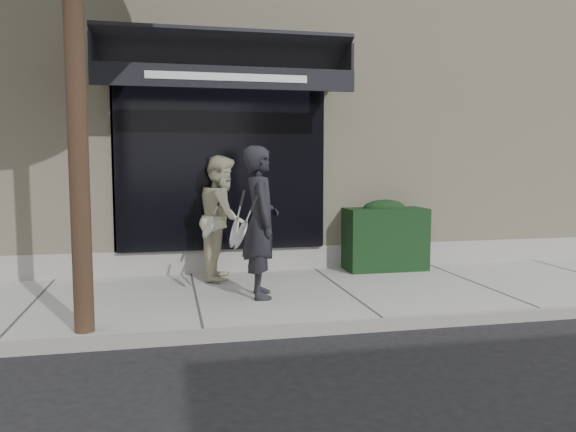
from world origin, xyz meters
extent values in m
plane|color=black|center=(0.00, 0.00, 0.00)|extent=(80.00, 80.00, 0.00)
cube|color=#969591|center=(0.00, 0.00, 0.06)|extent=(20.00, 3.00, 0.12)
cube|color=gray|center=(0.00, -1.55, 0.07)|extent=(20.00, 0.10, 0.14)
cube|color=#C5B896|center=(0.00, 5.00, 2.75)|extent=(14.00, 7.00, 5.50)
cube|color=gray|center=(0.00, 1.70, 0.25)|extent=(14.02, 0.42, 0.50)
cube|color=black|center=(-1.50, 1.55, 1.80)|extent=(3.20, 0.30, 2.60)
cube|color=gray|center=(-3.10, 1.70, 1.80)|extent=(0.08, 0.40, 2.60)
cube|color=gray|center=(0.10, 1.70, 1.80)|extent=(0.08, 0.40, 2.60)
cube|color=gray|center=(-1.50, 1.70, 3.14)|extent=(3.36, 0.40, 0.12)
cube|color=black|center=(-1.50, 1.00, 3.40)|extent=(3.60, 1.03, 0.55)
cube|color=black|center=(-1.50, 0.50, 3.01)|extent=(3.60, 0.05, 0.30)
cube|color=white|center=(-1.50, 0.47, 3.01)|extent=(2.20, 0.01, 0.10)
cube|color=black|center=(-3.28, 1.00, 3.32)|extent=(0.04, 1.00, 0.45)
cube|color=black|center=(0.28, 1.00, 3.32)|extent=(0.04, 1.00, 0.45)
cube|color=black|center=(1.10, 1.25, 0.62)|extent=(1.30, 0.70, 1.00)
ellipsoid|color=black|center=(1.10, 1.25, 1.12)|extent=(0.71, 0.38, 0.27)
cylinder|color=black|center=(-3.20, -1.30, 2.40)|extent=(0.20, 0.20, 4.80)
imported|color=black|center=(-1.17, -0.19, 1.09)|extent=(0.51, 0.74, 1.95)
torus|color=silver|center=(-1.47, -0.46, 0.97)|extent=(0.18, 0.32, 0.29)
cylinder|color=silver|center=(-1.47, -0.46, 0.97)|extent=(0.15, 0.28, 0.25)
cylinder|color=silver|center=(-1.47, -0.46, 0.97)|extent=(0.17, 0.04, 0.09)
cylinder|color=black|center=(-1.47, -0.46, 0.97)|extent=(0.20, 0.05, 0.11)
torus|color=silver|center=(-1.56, -0.59, 1.02)|extent=(0.12, 0.31, 0.30)
cylinder|color=silver|center=(-1.56, -0.59, 1.02)|extent=(0.09, 0.27, 0.26)
cylinder|color=silver|center=(-1.56, -0.59, 1.02)|extent=(0.18, 0.03, 0.06)
cylinder|color=black|center=(-1.56, -0.59, 1.02)|extent=(0.20, 0.05, 0.08)
imported|color=beige|center=(-1.54, 1.05, 1.04)|extent=(0.85, 1.00, 1.84)
torus|color=silver|center=(-1.77, 0.78, 0.94)|extent=(0.23, 0.33, 0.28)
cylinder|color=silver|center=(-1.77, 0.78, 0.94)|extent=(0.19, 0.29, 0.25)
cylinder|color=silver|center=(-1.77, 0.78, 0.94)|extent=(0.17, 0.06, 0.10)
cylinder|color=black|center=(-1.77, 0.78, 0.94)|extent=(0.20, 0.08, 0.12)
camera|label=1|loc=(-2.34, -7.26, 1.86)|focal=35.00mm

